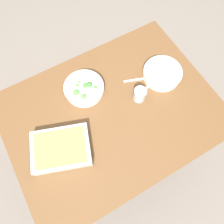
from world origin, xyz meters
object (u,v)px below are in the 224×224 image
spoon_by_stew (142,79)px  broccoli_bowl (84,88)px  spoon_by_broccoli (85,97)px  spoon_spare (149,85)px  baking_dish (61,149)px  drink_cup (139,95)px  stew_bowl (162,73)px

spoon_by_stew → broccoli_bowl: bearing=163.3°
spoon_by_broccoli → spoon_spare: size_ratio=1.00×
broccoli_bowl → spoon_spare: 0.39m
broccoli_bowl → baking_dish: (-0.26, -0.26, 0.00)m
drink_cup → stew_bowl: bearing=15.6°
spoon_by_broccoli → spoon_spare: bearing=-18.1°
stew_bowl → spoon_by_stew: (-0.12, 0.04, -0.03)m
broccoli_bowl → baking_dish: bearing=-135.5°
stew_bowl → spoon_by_broccoli: stew_bowl is taller
stew_bowl → baking_dish: bearing=-170.8°
baking_dish → spoon_by_stew: 0.63m
spoon_by_stew → spoon_spare: 0.06m
broccoli_bowl → drink_cup: size_ratio=2.77×
broccoli_bowl → spoon_by_stew: 0.36m
spoon_by_stew → spoon_spare: same height
stew_bowl → spoon_spare: (-0.10, -0.02, -0.03)m
baking_dish → drink_cup: size_ratio=4.19×
baking_dish → spoon_spare: bearing=9.2°
drink_cup → spoon_by_broccoli: bearing=149.5°
drink_cup → spoon_by_stew: bearing=49.0°
broccoli_bowl → spoon_spare: size_ratio=1.39×
stew_bowl → spoon_by_stew: 0.13m
drink_cup → spoon_spare: size_ratio=0.50×
baking_dish → spoon_spare: baking_dish is taller
broccoli_bowl → spoon_by_broccoli: bearing=-110.6°
spoon_by_stew → spoon_by_broccoli: (-0.35, 0.06, 0.00)m
broccoli_bowl → drink_cup: bearing=-37.8°
drink_cup → baking_dish: bearing=-173.3°
spoon_spare → drink_cup: bearing=-157.9°
baking_dish → spoon_spare: (0.62, 0.10, -0.03)m
stew_bowl → spoon_by_stew: stew_bowl is taller
spoon_by_broccoli → spoon_by_stew: bearing=-10.0°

